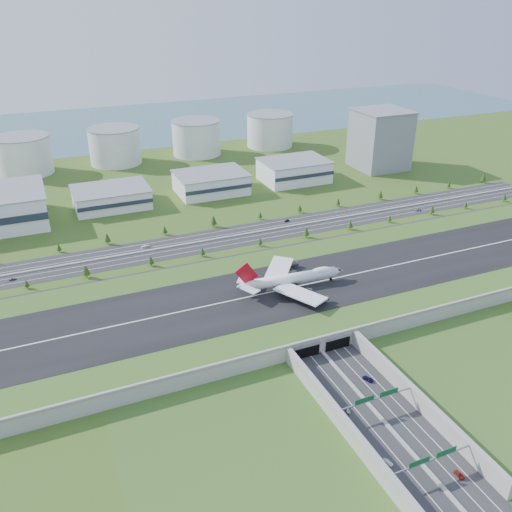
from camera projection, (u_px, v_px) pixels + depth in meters
name	position (u px, v px, depth m)	size (l,w,h in m)	color
ground	(278.00, 303.00, 304.98)	(1200.00, 1200.00, 0.00)	#375219
airfield_deck	(278.00, 297.00, 303.07)	(520.00, 100.00, 9.20)	gray
underpass_road	(382.00, 413.00, 221.52)	(38.80, 120.40, 8.00)	#28282B
sign_gantry_near	(376.00, 399.00, 223.56)	(38.70, 0.70, 9.80)	gray
sign_gantry_far	(432.00, 460.00, 194.72)	(38.70, 0.70, 9.80)	gray
north_expressway	(221.00, 239.00, 383.24)	(560.00, 36.00, 0.12)	#28282B
tree_row	(230.00, 230.00, 384.98)	(504.88, 48.67, 8.44)	#3D2819
hangar_mid_a	(111.00, 197.00, 437.17)	(58.00, 42.00, 15.00)	white
hangar_mid_b	(211.00, 183.00, 466.54)	(58.00, 42.00, 17.00)	white
hangar_mid_c	(294.00, 171.00, 494.16)	(58.00, 42.00, 19.00)	white
office_tower	(380.00, 140.00, 523.61)	(46.00, 46.00, 55.00)	gray
fuel_tank_a	(24.00, 155.00, 510.56)	(50.00, 50.00, 35.00)	silver
fuel_tank_b	(115.00, 146.00, 540.38)	(50.00, 50.00, 35.00)	silver
fuel_tank_c	(196.00, 138.00, 570.20)	(50.00, 50.00, 35.00)	silver
fuel_tank_d	(270.00, 130.00, 600.02)	(50.00, 50.00, 35.00)	silver
bay_water	(121.00, 125.00, 700.52)	(1200.00, 260.00, 0.06)	#3C6473
boeing_747	(292.00, 278.00, 302.38)	(65.02, 61.26, 20.09)	white
car_0	(348.00, 410.00, 226.59)	(1.66, 4.13, 1.41)	silver
car_1	(388.00, 462.00, 201.66)	(1.45, 4.16, 1.37)	silver
car_2	(368.00, 379.00, 244.70)	(2.43, 5.27, 1.46)	#0F0C3D
car_3	(459.00, 474.00, 196.65)	(1.83, 4.50, 1.31)	maroon
car_4	(12.00, 279.00, 328.40)	(1.68, 4.18, 1.42)	#595A5E
car_5	(287.00, 221.00, 410.85)	(1.45, 4.15, 1.37)	black
car_6	(418.00, 210.00, 430.99)	(2.56, 5.55, 1.54)	#A8A8AC
car_7	(145.00, 246.00, 369.55)	(2.34, 5.76, 1.67)	white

